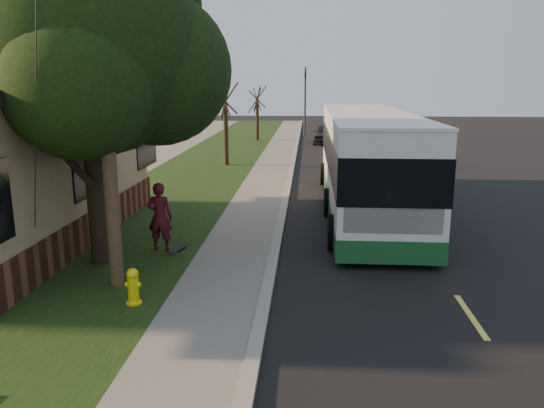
{
  "coord_description": "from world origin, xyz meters",
  "views": [
    {
      "loc": [
        0.84,
        -9.66,
        4.41
      ],
      "look_at": [
        -0.03,
        2.83,
        1.5
      ],
      "focal_mm": 35.0,
      "sensor_mm": 36.0,
      "label": 1
    }
  ],
  "objects_px": {
    "leafy_tree": "(91,47)",
    "skateboarder": "(160,217)",
    "bare_tree_far": "(257,114)",
    "fire_hydrant": "(133,286)",
    "distant_car": "(326,133)",
    "utility_pole": "(102,70)",
    "traffic_signal": "(305,97)",
    "transit_bus": "(366,159)",
    "dumpster": "(27,190)",
    "skateboard_main": "(179,248)",
    "bare_tree_near": "(226,125)"
  },
  "relations": [
    {
      "from": "bare_tree_far",
      "to": "transit_bus",
      "type": "bearing_deg",
      "value": -74.78
    },
    {
      "from": "leafy_tree",
      "to": "skateboard_main",
      "type": "height_order",
      "value": "leafy_tree"
    },
    {
      "from": "skateboarder",
      "to": "distant_car",
      "type": "xyz_separation_m",
      "value": [
        5.06,
        25.67,
        -0.26
      ]
    },
    {
      "from": "transit_bus",
      "to": "skateboarder",
      "type": "xyz_separation_m",
      "value": [
        -5.82,
        -5.16,
        -0.83
      ]
    },
    {
      "from": "skateboarder",
      "to": "bare_tree_far",
      "type": "bearing_deg",
      "value": -86.16
    },
    {
      "from": "leafy_tree",
      "to": "transit_bus",
      "type": "xyz_separation_m",
      "value": [
        7.0,
        5.94,
        -3.36
      ]
    },
    {
      "from": "skateboard_main",
      "to": "dumpster",
      "type": "xyz_separation_m",
      "value": [
        -6.54,
        4.59,
        0.52
      ]
    },
    {
      "from": "skateboarder",
      "to": "traffic_signal",
      "type": "bearing_deg",
      "value": -92.69
    },
    {
      "from": "fire_hydrant",
      "to": "bare_tree_far",
      "type": "xyz_separation_m",
      "value": [
        -0.4,
        30.0,
        1.57
      ]
    },
    {
      "from": "bare_tree_far",
      "to": "transit_bus",
      "type": "height_order",
      "value": "bare_tree_far"
    },
    {
      "from": "utility_pole",
      "to": "dumpster",
      "type": "bearing_deg",
      "value": 129.33
    },
    {
      "from": "fire_hydrant",
      "to": "bare_tree_near",
      "type": "height_order",
      "value": "bare_tree_near"
    },
    {
      "from": "bare_tree_near",
      "to": "skateboarder",
      "type": "relative_size",
      "value": 2.37
    },
    {
      "from": "distant_car",
      "to": "skateboard_main",
      "type": "bearing_deg",
      "value": -96.16
    },
    {
      "from": "transit_bus",
      "to": "skateboarder",
      "type": "relative_size",
      "value": 6.91
    },
    {
      "from": "fire_hydrant",
      "to": "traffic_signal",
      "type": "bearing_deg",
      "value": 84.79
    },
    {
      "from": "skateboarder",
      "to": "dumpster",
      "type": "relative_size",
      "value": 1.07
    },
    {
      "from": "traffic_signal",
      "to": "utility_pole",
      "type": "bearing_deg",
      "value": -96.58
    },
    {
      "from": "leafy_tree",
      "to": "dumpster",
      "type": "height_order",
      "value": "leafy_tree"
    },
    {
      "from": "bare_tree_near",
      "to": "dumpster",
      "type": "relative_size",
      "value": 2.54
    },
    {
      "from": "bare_tree_far",
      "to": "distant_car",
      "type": "height_order",
      "value": "bare_tree_far"
    },
    {
      "from": "skateboard_main",
      "to": "dumpster",
      "type": "bearing_deg",
      "value": 144.91
    },
    {
      "from": "leafy_tree",
      "to": "skateboarder",
      "type": "height_order",
      "value": "leafy_tree"
    },
    {
      "from": "fire_hydrant",
      "to": "skateboard_main",
      "type": "bearing_deg",
      "value": 88.68
    },
    {
      "from": "transit_bus",
      "to": "dumpster",
      "type": "relative_size",
      "value": 7.39
    },
    {
      "from": "transit_bus",
      "to": "bare_tree_near",
      "type": "bearing_deg",
      "value": 123.9
    },
    {
      "from": "fire_hydrant",
      "to": "bare_tree_near",
      "type": "bearing_deg",
      "value": 92.86
    },
    {
      "from": "skateboard_main",
      "to": "transit_bus",
      "type": "bearing_deg",
      "value": 44.01
    },
    {
      "from": "dumpster",
      "to": "traffic_signal",
      "type": "bearing_deg",
      "value": 69.81
    },
    {
      "from": "leafy_tree",
      "to": "transit_bus",
      "type": "relative_size",
      "value": 0.62
    },
    {
      "from": "leafy_tree",
      "to": "distant_car",
      "type": "bearing_deg",
      "value": 76.72
    },
    {
      "from": "bare_tree_far",
      "to": "dumpster",
      "type": "height_order",
      "value": "bare_tree_far"
    },
    {
      "from": "bare_tree_far",
      "to": "distant_car",
      "type": "xyz_separation_m",
      "value": [
        5.07,
        -0.9,
        -1.29
      ]
    },
    {
      "from": "utility_pole",
      "to": "traffic_signal",
      "type": "bearing_deg",
      "value": 83.42
    },
    {
      "from": "utility_pole",
      "to": "skateboard_main",
      "type": "height_order",
      "value": "utility_pole"
    },
    {
      "from": "bare_tree_near",
      "to": "skateboarder",
      "type": "distance_m",
      "value": 14.63
    },
    {
      "from": "fire_hydrant",
      "to": "bare_tree_far",
      "type": "relative_size",
      "value": 0.18
    },
    {
      "from": "leafy_tree",
      "to": "skateboarder",
      "type": "distance_m",
      "value": 4.42
    },
    {
      "from": "traffic_signal",
      "to": "dumpster",
      "type": "height_order",
      "value": "traffic_signal"
    },
    {
      "from": "utility_pole",
      "to": "fire_hydrant",
      "type": "bearing_deg",
      "value": -54.62
    },
    {
      "from": "bare_tree_near",
      "to": "skateboard_main",
      "type": "bearing_deg",
      "value": -86.16
    },
    {
      "from": "bare_tree_far",
      "to": "fire_hydrant",
      "type": "bearing_deg",
      "value": -89.24
    },
    {
      "from": "bare_tree_far",
      "to": "utility_pole",
      "type": "bearing_deg",
      "value": -90.6
    },
    {
      "from": "bare_tree_near",
      "to": "bare_tree_far",
      "type": "relative_size",
      "value": 1.07
    },
    {
      "from": "leafy_tree",
      "to": "bare_tree_near",
      "type": "distance_m",
      "value": 15.66
    },
    {
      "from": "fire_hydrant",
      "to": "distant_car",
      "type": "xyz_separation_m",
      "value": [
        4.67,
        29.1,
        0.28
      ]
    },
    {
      "from": "leafy_tree",
      "to": "bare_tree_far",
      "type": "bearing_deg",
      "value": 87.55
    },
    {
      "from": "bare_tree_near",
      "to": "distant_car",
      "type": "distance_m",
      "value": 12.5
    },
    {
      "from": "traffic_signal",
      "to": "skateboarder",
      "type": "relative_size",
      "value": 3.03
    },
    {
      "from": "traffic_signal",
      "to": "distant_car",
      "type": "xyz_separation_m",
      "value": [
        1.57,
        -4.9,
        -2.45
      ]
    }
  ]
}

